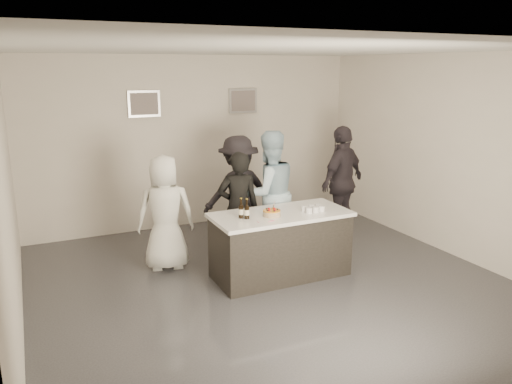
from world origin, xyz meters
The scene contains 19 objects.
floor centered at (0.00, 0.00, 0.00)m, with size 6.00×6.00×0.00m, color #3D3D42.
ceiling centered at (0.00, 0.00, 3.00)m, with size 6.00×6.00×0.00m, color white.
wall_back centered at (0.00, 3.00, 1.50)m, with size 6.00×0.04×3.00m, color silver.
wall_front centered at (0.00, -3.00, 1.50)m, with size 6.00×0.04×3.00m, color silver.
wall_left centered at (-3.00, 0.00, 1.50)m, with size 0.04×6.00×3.00m, color silver.
wall_right centered at (3.00, 0.00, 1.50)m, with size 0.04×6.00×3.00m, color silver.
picture_left centered at (-0.90, 2.97, 2.20)m, with size 0.54×0.04×0.44m, color #B2B2B7.
picture_right centered at (0.90, 2.97, 2.20)m, with size 0.54×0.04×0.44m, color #B2B2B7.
bar_counter centered at (0.24, 0.22, 0.45)m, with size 1.86×0.86×0.90m, color white.
cake centered at (0.06, 0.15, 0.94)m, with size 0.23×0.23×0.07m, color orange.
beer_bottle_a centered at (-0.34, 0.23, 1.03)m, with size 0.07×0.07×0.26m, color black.
beer_bottle_b centered at (-0.28, 0.18, 1.03)m, with size 0.07×0.07×0.26m, color black.
tumbler_cluster centered at (0.67, 0.10, 0.94)m, with size 0.30×0.19×0.08m, color gold.
candles centered at (-0.14, -0.05, 0.90)m, with size 0.24×0.08×0.01m, color pink.
person_main_black centered at (-0.07, 0.94, 0.82)m, with size 0.60×0.39×1.65m, color black.
person_main_blue centered at (0.48, 1.07, 0.95)m, with size 0.92×0.72×1.89m, color silver.
person_guest_left centered at (-1.09, 1.16, 0.82)m, with size 0.80×0.52×1.64m, color white.
person_guest_right centered at (1.97, 1.30, 0.94)m, with size 1.10×0.46×1.87m, color #312B33.
person_guest_back centered at (0.20, 1.58, 0.89)m, with size 1.15×0.66×1.77m, color black.
Camera 1 is at (-2.79, -5.43, 2.80)m, focal length 35.00 mm.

